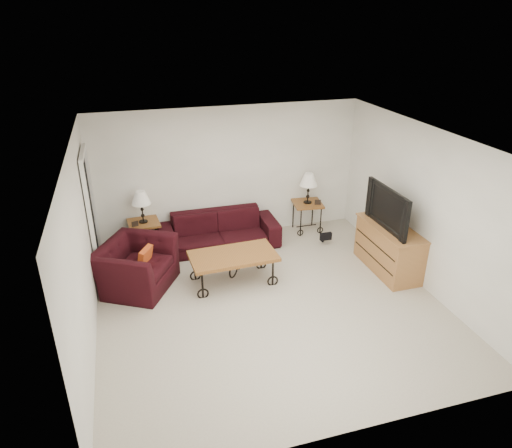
{
  "coord_description": "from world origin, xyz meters",
  "views": [
    {
      "loc": [
        -1.83,
        -5.57,
        4.03
      ],
      "look_at": [
        0.0,
        0.7,
        1.0
      ],
      "focal_mm": 32.48,
      "sensor_mm": 36.0,
      "label": 1
    }
  ],
  "objects_px": {
    "lamp_right": "(308,188)",
    "tv_stand": "(389,248)",
    "sofa": "(219,231)",
    "side_table_left": "(145,237)",
    "backpack": "(323,232)",
    "side_table_right": "(307,217)",
    "lamp_left": "(142,207)",
    "television": "(393,208)",
    "armchair": "(136,266)",
    "coffee_table": "(233,268)"
  },
  "relations": [
    {
      "from": "lamp_right",
      "to": "tv_stand",
      "type": "height_order",
      "value": "lamp_right"
    },
    {
      "from": "sofa",
      "to": "lamp_right",
      "type": "bearing_deg",
      "value": 5.65
    },
    {
      "from": "side_table_left",
      "to": "backpack",
      "type": "relative_size",
      "value": 1.32
    },
    {
      "from": "side_table_right",
      "to": "tv_stand",
      "type": "height_order",
      "value": "tv_stand"
    },
    {
      "from": "backpack",
      "to": "sofa",
      "type": "bearing_deg",
      "value": 146.38
    },
    {
      "from": "sofa",
      "to": "side_table_right",
      "type": "bearing_deg",
      "value": 5.65
    },
    {
      "from": "tv_stand",
      "to": "side_table_right",
      "type": "bearing_deg",
      "value": 112.15
    },
    {
      "from": "lamp_left",
      "to": "television",
      "type": "distance_m",
      "value": 4.28
    },
    {
      "from": "sofa",
      "to": "tv_stand",
      "type": "distance_m",
      "value": 3.04
    },
    {
      "from": "sofa",
      "to": "side_table_left",
      "type": "distance_m",
      "value": 1.34
    },
    {
      "from": "lamp_left",
      "to": "armchair",
      "type": "distance_m",
      "value": 1.31
    },
    {
      "from": "side_table_right",
      "to": "armchair",
      "type": "xyz_separation_m",
      "value": [
        -3.37,
        -1.19,
        0.08
      ]
    },
    {
      "from": "armchair",
      "to": "side_table_right",
      "type": "bearing_deg",
      "value": -40.91
    },
    {
      "from": "television",
      "to": "lamp_left",
      "type": "bearing_deg",
      "value": -115.14
    },
    {
      "from": "lamp_right",
      "to": "coffee_table",
      "type": "distance_m",
      "value": 2.47
    },
    {
      "from": "lamp_left",
      "to": "tv_stand",
      "type": "height_order",
      "value": "lamp_left"
    },
    {
      "from": "coffee_table",
      "to": "tv_stand",
      "type": "relative_size",
      "value": 1.02
    },
    {
      "from": "lamp_right",
      "to": "coffee_table",
      "type": "bearing_deg",
      "value": -141.45
    },
    {
      "from": "sofa",
      "to": "lamp_right",
      "type": "distance_m",
      "value": 1.92
    },
    {
      "from": "sofa",
      "to": "backpack",
      "type": "bearing_deg",
      "value": -11.88
    },
    {
      "from": "television",
      "to": "tv_stand",
      "type": "bearing_deg",
      "value": 90.0
    },
    {
      "from": "armchair",
      "to": "backpack",
      "type": "relative_size",
      "value": 2.61
    },
    {
      "from": "lamp_left",
      "to": "backpack",
      "type": "distance_m",
      "value": 3.37
    },
    {
      "from": "side_table_right",
      "to": "television",
      "type": "height_order",
      "value": "television"
    },
    {
      "from": "backpack",
      "to": "lamp_left",
      "type": "bearing_deg",
      "value": 148.07
    },
    {
      "from": "lamp_right",
      "to": "television",
      "type": "bearing_deg",
      "value": -68.39
    },
    {
      "from": "television",
      "to": "sofa",
      "type": "bearing_deg",
      "value": -122.79
    },
    {
      "from": "tv_stand",
      "to": "backpack",
      "type": "bearing_deg",
      "value": 117.35
    },
    {
      "from": "lamp_left",
      "to": "tv_stand",
      "type": "xyz_separation_m",
      "value": [
        3.89,
        -1.82,
        -0.48
      ]
    },
    {
      "from": "lamp_left",
      "to": "television",
      "type": "xyz_separation_m",
      "value": [
        3.87,
        -1.82,
        0.26
      ]
    },
    {
      "from": "side_table_left",
      "to": "television",
      "type": "height_order",
      "value": "television"
    },
    {
      "from": "armchair",
      "to": "sofa",
      "type": "bearing_deg",
      "value": -27.29
    },
    {
      "from": "lamp_right",
      "to": "backpack",
      "type": "bearing_deg",
      "value": -80.07
    },
    {
      "from": "armchair",
      "to": "side_table_left",
      "type": "bearing_deg",
      "value": 19.31
    },
    {
      "from": "sofa",
      "to": "armchair",
      "type": "relative_size",
      "value": 1.89
    },
    {
      "from": "lamp_right",
      "to": "backpack",
      "type": "height_order",
      "value": "lamp_right"
    },
    {
      "from": "coffee_table",
      "to": "television",
      "type": "bearing_deg",
      "value": -7.24
    },
    {
      "from": "side_table_right",
      "to": "coffee_table",
      "type": "xyz_separation_m",
      "value": [
        -1.87,
        -1.49,
        -0.04
      ]
    },
    {
      "from": "sofa",
      "to": "coffee_table",
      "type": "bearing_deg",
      "value": -92.04
    },
    {
      "from": "side_table_left",
      "to": "backpack",
      "type": "distance_m",
      "value": 3.3
    },
    {
      "from": "lamp_right",
      "to": "armchair",
      "type": "bearing_deg",
      "value": -160.6
    },
    {
      "from": "side_table_left",
      "to": "tv_stand",
      "type": "height_order",
      "value": "tv_stand"
    },
    {
      "from": "tv_stand",
      "to": "lamp_right",
      "type": "bearing_deg",
      "value": 112.15
    },
    {
      "from": "tv_stand",
      "to": "backpack",
      "type": "distance_m",
      "value": 1.4
    },
    {
      "from": "lamp_right",
      "to": "armchair",
      "type": "height_order",
      "value": "lamp_right"
    },
    {
      "from": "coffee_table",
      "to": "side_table_right",
      "type": "bearing_deg",
      "value": 38.55
    },
    {
      "from": "side_table_left",
      "to": "coffee_table",
      "type": "height_order",
      "value": "side_table_left"
    },
    {
      "from": "side_table_left",
      "to": "coffee_table",
      "type": "distance_m",
      "value": 1.96
    },
    {
      "from": "tv_stand",
      "to": "backpack",
      "type": "xyz_separation_m",
      "value": [
        -0.64,
        1.23,
        -0.18
      ]
    },
    {
      "from": "lamp_left",
      "to": "lamp_right",
      "type": "distance_m",
      "value": 3.15
    }
  ]
}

